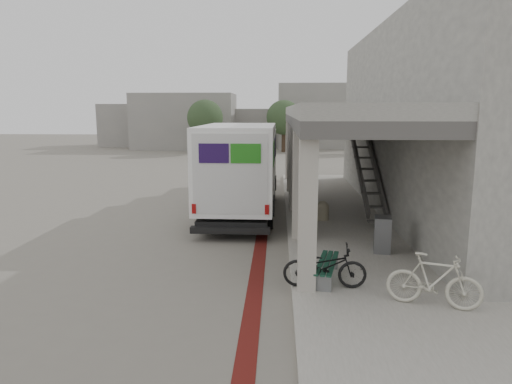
# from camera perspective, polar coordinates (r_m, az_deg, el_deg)

# --- Properties ---
(ground) EXTENTS (120.00, 120.00, 0.00)m
(ground) POSITION_cam_1_polar(r_m,az_deg,el_deg) (13.41, -3.72, -6.65)
(ground) COLOR slate
(ground) RESTS_ON ground
(bike_lane_stripe) EXTENTS (0.35, 40.00, 0.01)m
(bike_lane_stripe) POSITION_cam_1_polar(r_m,az_deg,el_deg) (15.26, 0.87, -4.52)
(bike_lane_stripe) COLOR #581511
(bike_lane_stripe) RESTS_ON ground
(sidewalk) EXTENTS (4.40, 28.00, 0.12)m
(sidewalk) POSITION_cam_1_polar(r_m,az_deg,el_deg) (13.55, 13.45, -6.48)
(sidewalk) COLOR gray
(sidewalk) RESTS_ON ground
(transit_building) EXTENTS (7.60, 17.00, 7.00)m
(transit_building) POSITION_cam_1_polar(r_m,az_deg,el_deg) (18.07, 20.19, 8.06)
(transit_building) COLOR gray
(transit_building) RESTS_ON ground
(distant_backdrop) EXTENTS (28.00, 10.00, 6.50)m
(distant_backdrop) POSITION_cam_1_polar(r_m,az_deg,el_deg) (48.84, -2.37, 8.83)
(distant_backdrop) COLOR gray
(distant_backdrop) RESTS_ON ground
(tree_left) EXTENTS (3.20, 3.20, 4.80)m
(tree_left) POSITION_cam_1_polar(r_m,az_deg,el_deg) (41.26, -6.37, 9.19)
(tree_left) COLOR #38281C
(tree_left) RESTS_ON ground
(tree_mid) EXTENTS (3.20, 3.20, 4.80)m
(tree_mid) POSITION_cam_1_polar(r_m,az_deg,el_deg) (42.75, 3.49, 9.26)
(tree_mid) COLOR #38281C
(tree_mid) RESTS_ON ground
(tree_right) EXTENTS (3.20, 3.20, 4.80)m
(tree_right) POSITION_cam_1_polar(r_m,az_deg,el_deg) (42.61, 14.46, 8.96)
(tree_right) COLOR #38281C
(tree_right) RESTS_ON ground
(fedex_truck) EXTENTS (2.56, 7.93, 3.37)m
(fedex_truck) POSITION_cam_1_polar(r_m,az_deg,el_deg) (17.04, -1.87, 3.16)
(fedex_truck) COLOR black
(fedex_truck) RESTS_ON ground
(bench) EXTENTS (0.74, 1.76, 0.40)m
(bench) POSITION_cam_1_polar(r_m,az_deg,el_deg) (10.51, 8.84, -9.22)
(bench) COLOR slate
(bench) RESTS_ON sidewalk
(bollard_near) EXTENTS (0.44, 0.44, 0.66)m
(bollard_near) POSITION_cam_1_polar(r_m,az_deg,el_deg) (13.53, 6.20, -4.56)
(bollard_near) COLOR tan
(bollard_near) RESTS_ON sidewalk
(bollard_far) EXTENTS (0.44, 0.44, 0.66)m
(bollard_far) POSITION_cam_1_polar(r_m,az_deg,el_deg) (16.01, 8.31, -2.28)
(bollard_far) COLOR gray
(bollard_far) RESTS_ON sidewalk
(utility_cabinet) EXTENTS (0.53, 0.64, 0.96)m
(utility_cabinet) POSITION_cam_1_polar(r_m,az_deg,el_deg) (12.74, 15.52, -5.11)
(utility_cabinet) COLOR slate
(utility_cabinet) RESTS_ON sidewalk
(bicycle_black) EXTENTS (1.80, 0.68, 0.93)m
(bicycle_black) POSITION_cam_1_polar(r_m,az_deg,el_deg) (10.00, 8.58, -9.17)
(bicycle_black) COLOR black
(bicycle_black) RESTS_ON sidewalk
(bicycle_cream) EXTENTS (1.85, 1.04, 1.07)m
(bicycle_cream) POSITION_cam_1_polar(r_m,az_deg,el_deg) (9.57, 21.36, -10.25)
(bicycle_cream) COLOR beige
(bicycle_cream) RESTS_ON sidewalk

